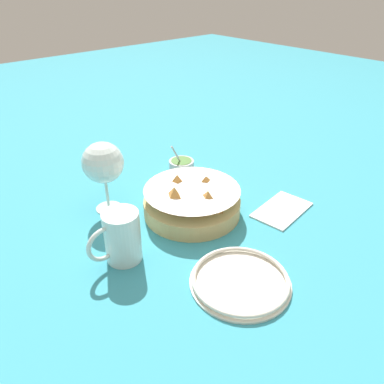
% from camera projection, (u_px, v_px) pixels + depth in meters
% --- Properties ---
extents(ground_plane, '(4.00, 4.00, 0.00)m').
position_uv_depth(ground_plane, '(201.00, 216.00, 0.88)').
color(ground_plane, teal).
extents(food_basket, '(0.23, 0.23, 0.09)m').
position_uv_depth(food_basket, '(192.00, 202.00, 0.87)').
color(food_basket, tan).
rests_on(food_basket, ground_plane).
extents(sauce_cup, '(0.07, 0.07, 0.09)m').
position_uv_depth(sauce_cup, '(181.00, 166.00, 1.05)').
color(sauce_cup, '#B7B7BC').
rests_on(sauce_cup, ground_plane).
extents(wine_glass, '(0.10, 0.10, 0.17)m').
position_uv_depth(wine_glass, '(103.00, 164.00, 0.85)').
color(wine_glass, silver).
rests_on(wine_glass, ground_plane).
extents(beer_mug, '(0.11, 0.07, 0.11)m').
position_uv_depth(beer_mug, '(122.00, 238.00, 0.72)').
color(beer_mug, silver).
rests_on(beer_mug, ground_plane).
extents(side_plate, '(0.19, 0.19, 0.01)m').
position_uv_depth(side_plate, '(240.00, 280.00, 0.69)').
color(side_plate, silver).
rests_on(side_plate, ground_plane).
extents(napkin, '(0.16, 0.11, 0.01)m').
position_uv_depth(napkin, '(282.00, 209.00, 0.90)').
color(napkin, white).
rests_on(napkin, ground_plane).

